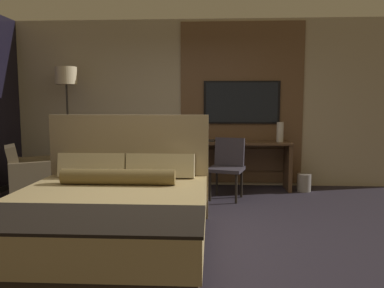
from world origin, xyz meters
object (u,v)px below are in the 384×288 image
(desk, at_px, (242,157))
(desk_chair, at_px, (228,162))
(tv, at_px, (242,102))
(vase_tall, at_px, (280,132))
(bed, at_px, (108,215))
(armchair_by_window, at_px, (32,179))
(book, at_px, (208,140))
(waste_bin, at_px, (304,183))
(floor_lamp, at_px, (67,86))

(desk, xyz_separation_m, desk_chair, (-0.26, -0.63, 0.01))
(tv, xyz_separation_m, vase_tall, (0.60, -0.27, -0.48))
(bed, height_order, desk_chair, bed)
(armchair_by_window, distance_m, book, 2.78)
(desk_chair, relative_size, waste_bin, 3.19)
(waste_bin, bearing_deg, tv, 159.71)
(vase_tall, bearing_deg, book, 179.16)
(desk_chair, height_order, vase_tall, vase_tall)
(desk, xyz_separation_m, armchair_by_window, (-3.20, -0.74, -0.24))
(book, bearing_deg, waste_bin, -4.28)
(desk, height_order, book, book)
(desk, relative_size, vase_tall, 4.86)
(book, bearing_deg, tv, 24.10)
(bed, relative_size, waste_bin, 7.86)
(desk_chair, xyz_separation_m, armchair_by_window, (-2.94, -0.11, -0.26))
(desk, height_order, tv, tv)
(floor_lamp, xyz_separation_m, book, (2.29, 0.10, -0.88))
(book, relative_size, waste_bin, 0.88)
(desk, bearing_deg, bed, -119.76)
(tv, bearing_deg, waste_bin, -20.29)
(tv, relative_size, waste_bin, 4.54)
(bed, distance_m, book, 2.80)
(bed, xyz_separation_m, tv, (1.50, 2.84, 1.10))
(tv, xyz_separation_m, desk_chair, (-0.26, -0.84, -0.89))
(vase_tall, relative_size, waste_bin, 1.14)
(desk, bearing_deg, vase_tall, -5.10)
(bed, distance_m, armchair_by_window, 2.54)
(tv, bearing_deg, floor_lamp, -172.95)
(desk_chair, relative_size, floor_lamp, 0.45)
(floor_lamp, bearing_deg, book, 2.58)
(desk, distance_m, floor_lamp, 3.08)
(book, bearing_deg, armchair_by_window, -165.09)
(desk_chair, distance_m, floor_lamp, 2.87)
(desk, xyz_separation_m, vase_tall, (0.60, -0.05, 0.42))
(desk_chair, bearing_deg, book, 132.94)
(desk, height_order, vase_tall, vase_tall)
(tv, distance_m, floor_lamp, 2.88)
(bed, xyz_separation_m, vase_tall, (2.11, 2.58, 0.62))
(bed, xyz_separation_m, floor_lamp, (-1.34, 2.49, 1.36))
(armchair_by_window, height_order, waste_bin, armchair_by_window)
(armchair_by_window, bearing_deg, waste_bin, -111.96)
(desk_chair, distance_m, waste_bin, 1.39)
(bed, distance_m, tv, 3.40)
(tv, relative_size, floor_lamp, 0.64)
(bed, relative_size, book, 8.91)
(armchair_by_window, height_order, floor_lamp, floor_lamp)
(desk_chair, relative_size, vase_tall, 2.80)
(desk_chair, bearing_deg, armchair_by_window, -161.60)
(bed, distance_m, vase_tall, 3.39)
(book, height_order, waste_bin, book)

